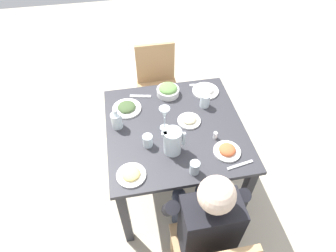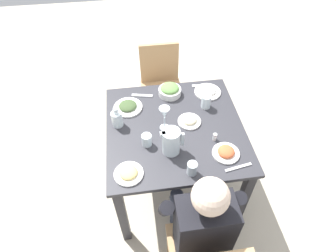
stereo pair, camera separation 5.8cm
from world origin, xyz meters
name	(u,v)px [view 1 (the left image)]	position (x,y,z in m)	size (l,w,h in m)	color
ground_plane	(174,182)	(0.00, 0.00, 0.00)	(8.00, 8.00, 0.00)	#B7AD99
dining_table	(175,136)	(0.00, 0.00, 0.64)	(0.99, 0.99, 0.75)	#2D2D33
chair_far	(157,83)	(0.00, 0.86, 0.48)	(0.40, 0.40, 0.85)	tan
diner_near	(204,217)	(0.04, -0.66, 0.62)	(0.48, 0.53, 1.15)	black
water_pitcher	(173,141)	(-0.06, -0.21, 0.84)	(0.16, 0.12, 0.19)	silver
salad_bowl	(168,90)	(0.02, 0.36, 0.79)	(0.18, 0.18, 0.09)	white
plate_beans	(189,120)	(0.11, 0.03, 0.76)	(0.17, 0.17, 0.04)	white
plate_fries	(131,174)	(-0.35, -0.36, 0.76)	(0.19, 0.19, 0.04)	white
plate_dolmas	(127,108)	(-0.33, 0.25, 0.76)	(0.22, 0.22, 0.05)	white
plate_yoghurt	(206,90)	(0.32, 0.34, 0.77)	(0.21, 0.21, 0.05)	white
plate_rice_curry	(227,150)	(0.30, -0.29, 0.77)	(0.18, 0.18, 0.05)	white
water_glass_far_right	(148,141)	(-0.22, -0.13, 0.79)	(0.07, 0.07, 0.09)	silver
water_glass_center	(195,168)	(0.04, -0.41, 0.79)	(0.06, 0.06, 0.09)	silver
water_glass_near_right	(205,100)	(0.27, 0.18, 0.80)	(0.08, 0.08, 0.11)	silver
wine_glass	(165,114)	(-0.08, 0.00, 0.89)	(0.08, 0.08, 0.20)	silver
oil_carafe	(117,121)	(-0.41, 0.08, 0.80)	(0.08, 0.08, 0.16)	silver
salt_shaker	(215,135)	(0.25, -0.16, 0.77)	(0.03, 0.03, 0.05)	white
fork_near	(140,96)	(-0.21, 0.38, 0.75)	(0.17, 0.03, 0.01)	silver
knife_near	(240,165)	(0.35, -0.41, 0.75)	(0.18, 0.02, 0.01)	silver
fork_far	(200,85)	(0.30, 0.43, 0.75)	(0.17, 0.03, 0.01)	silver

